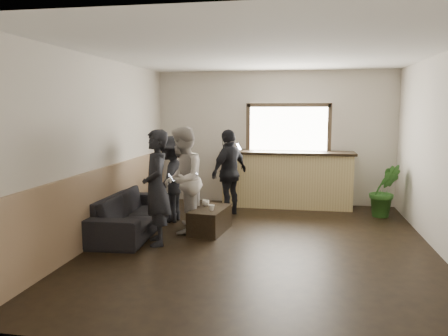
% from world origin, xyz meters
% --- Properties ---
extents(ground, '(5.00, 6.00, 0.01)m').
position_xyz_m(ground, '(0.00, 0.00, 0.00)').
color(ground, black).
extents(room_shell, '(5.01, 6.01, 2.80)m').
position_xyz_m(room_shell, '(-0.74, 0.00, 1.47)').
color(room_shell, silver).
rests_on(room_shell, ground).
extents(bar_counter, '(2.70, 0.68, 2.13)m').
position_xyz_m(bar_counter, '(0.30, 2.70, 0.64)').
color(bar_counter, tan).
rests_on(bar_counter, ground).
extents(sofa, '(0.97, 2.24, 0.64)m').
position_xyz_m(sofa, '(-2.15, 0.34, 0.32)').
color(sofa, black).
rests_on(sofa, ground).
extents(coffee_table, '(0.60, 0.94, 0.39)m').
position_xyz_m(coffee_table, '(-0.88, 0.57, 0.20)').
color(coffee_table, black).
rests_on(coffee_table, ground).
extents(cup_a, '(0.15, 0.15, 0.10)m').
position_xyz_m(cup_a, '(-0.99, 0.74, 0.44)').
color(cup_a, silver).
rests_on(cup_a, coffee_table).
extents(cup_b, '(0.13, 0.13, 0.09)m').
position_xyz_m(cup_b, '(-0.82, 0.41, 0.44)').
color(cup_b, silver).
rests_on(cup_b, coffee_table).
extents(potted_plant, '(0.60, 0.51, 1.00)m').
position_xyz_m(potted_plant, '(2.13, 2.10, 0.50)').
color(potted_plant, '#2D6623').
rests_on(potted_plant, ground).
extents(person_a, '(0.64, 0.74, 1.71)m').
position_xyz_m(person_a, '(-1.52, -0.22, 0.86)').
color(person_a, black).
rests_on(person_a, ground).
extents(person_b, '(0.71, 0.88, 1.73)m').
position_xyz_m(person_b, '(-1.32, 0.50, 0.86)').
color(person_b, '#B7AEA5').
rests_on(person_b, ground).
extents(person_c, '(0.67, 1.04, 1.54)m').
position_xyz_m(person_c, '(-1.70, 1.10, 0.77)').
color(person_c, black).
rests_on(person_c, ground).
extents(person_d, '(0.81, 1.03, 1.63)m').
position_xyz_m(person_d, '(-0.75, 1.77, 0.82)').
color(person_d, black).
rests_on(person_d, ground).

